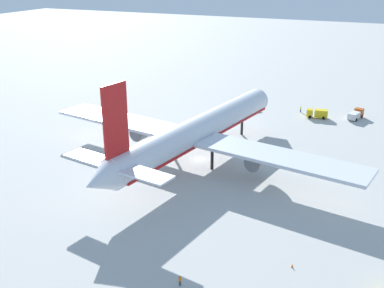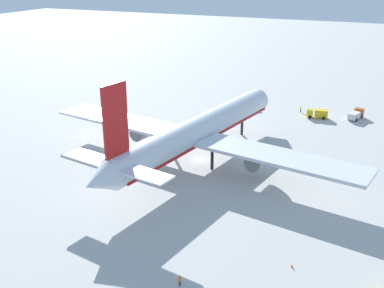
{
  "view_description": "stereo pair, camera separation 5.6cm",
  "coord_description": "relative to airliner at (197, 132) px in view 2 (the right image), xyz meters",
  "views": [
    {
      "loc": [
        -92.71,
        -38.86,
        43.18
      ],
      "look_at": [
        -5.39,
        -0.32,
        5.89
      ],
      "focal_mm": 43.35,
      "sensor_mm": 36.0,
      "label": 1
    },
    {
      "loc": [
        -92.69,
        -38.91,
        43.18
      ],
      "look_at": [
        -5.39,
        -0.32,
        5.89
      ],
      "focal_mm": 43.35,
      "sensor_mm": 36.0,
      "label": 2
    }
  ],
  "objects": [
    {
      "name": "ground_plane",
      "position": [
        1.34,
        -0.22,
        -7.35
      ],
      "size": [
        600.0,
        600.0,
        0.0
      ],
      "primitive_type": "plane",
      "color": "#B2B2AD"
    },
    {
      "name": "airliner",
      "position": [
        0.0,
        0.0,
        0.0
      ],
      "size": [
        70.53,
        79.11,
        24.0
      ],
      "color": "silver",
      "rests_on": "ground"
    },
    {
      "name": "service_truck_0",
      "position": [
        44.64,
        -20.03,
        -5.88
      ],
      "size": [
        3.21,
        6.37,
        2.59
      ],
      "color": "yellow",
      "rests_on": "ground"
    },
    {
      "name": "service_truck_5",
      "position": [
        48.39,
        -30.66,
        -5.97
      ],
      "size": [
        7.22,
        4.16,
        2.62
      ],
      "color": "#BF4C14",
      "rests_on": "ground"
    },
    {
      "name": "baggage_cart_0",
      "position": [
        44.64,
        -0.84,
        -6.57
      ],
      "size": [
        2.92,
        2.91,
        1.42
      ],
      "color": "#26598C",
      "rests_on": "ground"
    },
    {
      "name": "ground_worker_0",
      "position": [
        48.52,
        -14.3,
        -6.45
      ],
      "size": [
        0.52,
        0.52,
        1.77
      ],
      "color": "navy",
      "rests_on": "ground"
    },
    {
      "name": "ground_worker_2",
      "position": [
        -42.1,
        -15.46,
        -6.53
      ],
      "size": [
        0.5,
        0.5,
        1.63
      ],
      "color": "#3F3F47",
      "rests_on": "ground"
    },
    {
      "name": "traffic_cone_0",
      "position": [
        -31.32,
        -29.27,
        -7.08
      ],
      "size": [
        0.36,
        0.36,
        0.55
      ],
      "primitive_type": "cone",
      "color": "orange",
      "rests_on": "ground"
    }
  ]
}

